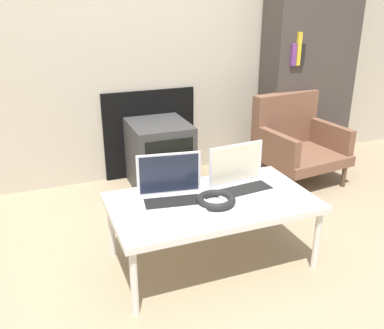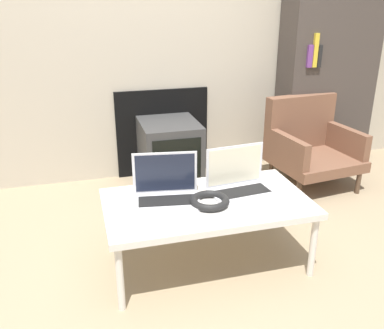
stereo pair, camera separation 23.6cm
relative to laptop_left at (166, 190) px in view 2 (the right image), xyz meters
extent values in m
plane|color=#998466|center=(0.21, -0.32, -0.45)|extent=(14.00, 14.00, 0.00)
cube|color=#B7AD99|center=(0.21, 1.33, 0.85)|extent=(7.00, 0.06, 2.60)
cube|color=black|center=(0.25, 1.29, -0.09)|extent=(0.76, 0.03, 0.71)
cube|color=silver|center=(0.21, -0.07, -0.07)|extent=(1.09, 0.61, 0.04)
cylinder|color=silver|center=(-0.30, -0.33, -0.27)|extent=(0.04, 0.04, 0.35)
cylinder|color=silver|center=(0.72, -0.33, -0.27)|extent=(0.04, 0.04, 0.35)
cylinder|color=silver|center=(-0.30, 0.20, -0.27)|extent=(0.04, 0.04, 0.35)
cylinder|color=silver|center=(0.72, 0.20, -0.27)|extent=(0.04, 0.04, 0.35)
cube|color=silver|center=(-0.01, -0.04, -0.05)|extent=(0.38, 0.28, 0.02)
cube|color=black|center=(-0.01, -0.04, -0.04)|extent=(0.31, 0.17, 0.00)
cube|color=silver|center=(0.01, 0.07, 0.07)|extent=(0.35, 0.06, 0.23)
cube|color=black|center=(0.01, 0.06, 0.07)|extent=(0.32, 0.05, 0.21)
cube|color=silver|center=(0.42, -0.04, -0.05)|extent=(0.37, 0.26, 0.02)
cube|color=black|center=(0.42, -0.04, -0.04)|extent=(0.31, 0.15, 0.00)
cube|color=silver|center=(0.41, 0.07, 0.07)|extent=(0.35, 0.04, 0.23)
cube|color=beige|center=(0.41, 0.06, 0.07)|extent=(0.32, 0.04, 0.21)
torus|color=black|center=(0.21, -0.11, -0.04)|extent=(0.21, 0.21, 0.04)
cube|color=silver|center=(0.40, -0.20, -0.05)|extent=(0.07, 0.15, 0.01)
cube|color=#383838|center=(0.25, 1.03, -0.19)|extent=(0.44, 0.50, 0.52)
cube|color=black|center=(0.25, 0.78, -0.19)|extent=(0.36, 0.01, 0.40)
cube|color=brown|center=(1.34, 0.72, -0.24)|extent=(0.67, 0.63, 0.08)
cube|color=brown|center=(1.31, 0.95, 0.01)|extent=(0.61, 0.17, 0.43)
cube|color=brown|center=(1.07, 0.69, -0.10)|extent=(0.12, 0.51, 0.20)
cube|color=brown|center=(1.61, 0.75, -0.10)|extent=(0.12, 0.51, 0.20)
cylinder|color=#4C3828|center=(1.09, 0.49, -0.36)|extent=(0.04, 0.04, 0.16)
cylinder|color=#4C3828|center=(1.59, 0.49, -0.36)|extent=(0.04, 0.04, 0.16)
cylinder|color=#4C3828|center=(1.09, 0.95, -0.36)|extent=(0.04, 0.04, 0.16)
cylinder|color=#4C3828|center=(1.59, 0.95, -0.36)|extent=(0.04, 0.04, 0.16)
cube|color=#3F3833|center=(1.62, 1.13, 0.36)|extent=(0.77, 0.30, 1.62)
cube|color=#6B387F|center=(1.35, 0.96, 0.53)|extent=(0.04, 0.02, 0.17)
cube|color=gold|center=(1.39, 0.96, 0.57)|extent=(0.04, 0.02, 0.25)
cube|color=black|center=(1.43, 0.96, 0.53)|extent=(0.03, 0.02, 0.17)
camera|label=1|loc=(-0.64, -1.95, 0.97)|focal=40.00mm
camera|label=2|loc=(-0.42, -2.02, 0.97)|focal=40.00mm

